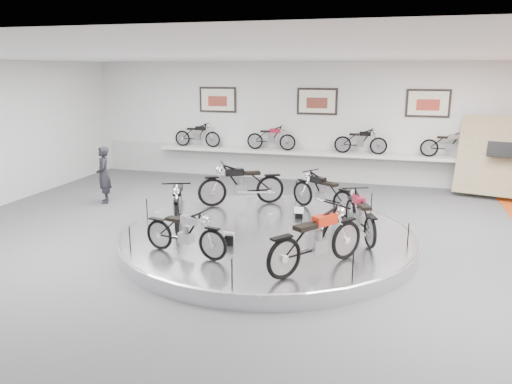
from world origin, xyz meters
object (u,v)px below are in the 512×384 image
(bike_a, at_px, (360,215))
(bike_c, at_px, (241,184))
(bike_f, at_px, (317,239))
(shelf, at_px, (314,153))
(bike_d, at_px, (178,201))
(display_platform, at_px, (267,238))
(visitor, at_px, (104,175))
(bike_e, at_px, (185,232))
(bike_b, at_px, (323,192))

(bike_a, height_order, bike_c, bike_c)
(bike_c, height_order, bike_f, bike_c)
(shelf, xyz_separation_m, bike_d, (-2.08, -6.41, -0.17))
(display_platform, relative_size, shelf, 0.58)
(display_platform, relative_size, bike_d, 3.53)
(display_platform, relative_size, bike_f, 3.37)
(bike_f, distance_m, visitor, 7.80)
(bike_e, xyz_separation_m, visitor, (-4.23, 3.96, 0.06))
(bike_c, xyz_separation_m, bike_e, (0.04, -3.73, -0.10))
(bike_c, height_order, bike_e, bike_c)
(shelf, relative_size, bike_e, 7.05)
(bike_f, height_order, visitor, visitor)
(display_platform, height_order, visitor, visitor)
(bike_b, xyz_separation_m, bike_c, (-2.11, 0.03, 0.07))
(bike_b, relative_size, bike_c, 0.88)
(bike_c, bearing_deg, shelf, -132.73)
(bike_e, height_order, visitor, visitor)
(bike_a, distance_m, visitor, 7.60)
(visitor, bearing_deg, bike_e, 13.21)
(bike_b, height_order, bike_d, bike_d)
(bike_c, bearing_deg, bike_d, 37.16)
(bike_c, bearing_deg, display_platform, 93.40)
(bike_c, relative_size, bike_f, 1.01)
(bike_a, bearing_deg, bike_b, 9.21)
(bike_f, bearing_deg, visitor, 96.66)
(bike_b, relative_size, bike_e, 1.08)
(bike_c, relative_size, bike_e, 1.23)
(bike_d, xyz_separation_m, visitor, (-3.28, 2.17, -0.02))
(display_platform, height_order, bike_a, bike_a)
(bike_b, bearing_deg, visitor, 30.94)
(bike_a, bearing_deg, bike_f, 141.08)
(bike_f, bearing_deg, bike_d, 99.76)
(bike_f, bearing_deg, bike_c, 71.41)
(bike_a, bearing_deg, bike_d, 70.77)
(shelf, bearing_deg, visitor, -141.68)
(bike_b, distance_m, bike_f, 3.72)
(display_platform, height_order, bike_e, bike_e)
(bike_d, height_order, bike_f, bike_f)
(bike_b, distance_m, bike_e, 4.24)
(shelf, height_order, bike_d, bike_d)
(bike_d, distance_m, bike_f, 3.88)
(shelf, height_order, bike_a, bike_a)
(shelf, distance_m, visitor, 6.84)
(shelf, relative_size, visitor, 6.75)
(bike_c, xyz_separation_m, bike_f, (2.54, -3.73, -0.01))
(shelf, xyz_separation_m, bike_c, (-1.18, -4.47, -0.14))
(bike_d, bearing_deg, bike_b, 100.76)
(bike_e, bearing_deg, visitor, 149.57)
(display_platform, height_order, shelf, shelf)
(display_platform, bearing_deg, bike_a, 4.40)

